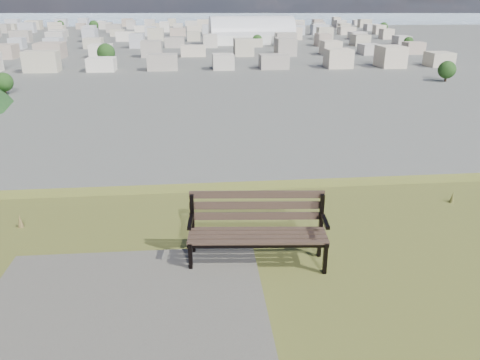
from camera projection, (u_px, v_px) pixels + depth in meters
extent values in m
cube|color=#3F2B24|center=(258.00, 242.00, 5.19)|extent=(1.58, 0.22, 0.03)
cube|color=#3F2B24|center=(258.00, 238.00, 5.29)|extent=(1.58, 0.22, 0.03)
cube|color=#3F2B24|center=(257.00, 234.00, 5.39)|extent=(1.58, 0.22, 0.03)
cube|color=#3F2B24|center=(257.00, 229.00, 5.49)|extent=(1.58, 0.22, 0.03)
cube|color=#3F2B24|center=(257.00, 216.00, 5.50)|extent=(1.58, 0.17, 0.09)
cube|color=#3F2B24|center=(257.00, 205.00, 5.48)|extent=(1.58, 0.17, 0.09)
cube|color=#3F2B24|center=(257.00, 195.00, 5.45)|extent=(1.58, 0.17, 0.09)
cube|color=black|center=(191.00, 259.00, 5.24)|extent=(0.05, 0.06, 0.39)
cube|color=black|center=(193.00, 227.00, 5.52)|extent=(0.05, 0.06, 0.81)
cube|color=black|center=(191.00, 238.00, 5.34)|extent=(0.08, 0.44, 0.04)
cube|color=black|center=(190.00, 222.00, 5.22)|extent=(0.07, 0.32, 0.04)
cube|color=black|center=(325.00, 258.00, 5.25)|extent=(0.05, 0.06, 0.39)
cube|color=black|center=(321.00, 226.00, 5.53)|extent=(0.05, 0.06, 0.81)
cube|color=black|center=(323.00, 237.00, 5.36)|extent=(0.08, 0.44, 0.04)
cube|color=black|center=(325.00, 222.00, 5.24)|extent=(0.07, 0.32, 0.04)
cube|color=black|center=(258.00, 246.00, 5.20)|extent=(1.58, 0.18, 0.04)
cube|color=black|center=(257.00, 232.00, 5.51)|extent=(1.58, 0.18, 0.04)
cone|color=brown|center=(20.00, 221.00, 6.36)|extent=(0.08, 0.08, 0.19)
cone|color=brown|center=(453.00, 197.00, 7.14)|extent=(0.08, 0.08, 0.18)
cube|color=silver|center=(251.00, 39.00, 312.39)|extent=(56.44, 26.19, 6.14)
cylinder|color=silver|center=(251.00, 34.00, 311.28)|extent=(56.44, 26.19, 23.35)
cube|color=silver|center=(49.00, 63.00, 191.69)|extent=(11.00, 11.00, 7.00)
cube|color=#A1968A|center=(108.00, 62.00, 193.93)|extent=(11.00, 11.00, 7.00)
cube|color=beige|center=(167.00, 62.00, 196.18)|extent=(11.00, 11.00, 7.00)
cube|color=#B3B3B8|center=(224.00, 61.00, 198.42)|extent=(11.00, 11.00, 7.00)
cube|color=#BCB198|center=(279.00, 60.00, 200.67)|extent=(11.00, 11.00, 7.00)
cube|color=tan|center=(334.00, 59.00, 202.92)|extent=(11.00, 11.00, 7.00)
cube|color=beige|center=(387.00, 59.00, 205.16)|extent=(11.00, 11.00, 7.00)
cube|color=#B8B0A7|center=(439.00, 58.00, 207.41)|extent=(11.00, 11.00, 7.00)
cube|color=#A1968A|center=(3.00, 51.00, 234.71)|extent=(11.00, 11.00, 7.00)
cube|color=beige|center=(52.00, 51.00, 236.95)|extent=(11.00, 11.00, 7.00)
cube|color=#B3B3B8|center=(100.00, 50.00, 239.20)|extent=(11.00, 11.00, 7.00)
cube|color=#BCB198|center=(148.00, 50.00, 241.45)|extent=(11.00, 11.00, 7.00)
cube|color=tan|center=(194.00, 49.00, 243.69)|extent=(11.00, 11.00, 7.00)
cube|color=beige|center=(240.00, 49.00, 245.94)|extent=(11.00, 11.00, 7.00)
cube|color=#B8B0A7|center=(285.00, 48.00, 248.18)|extent=(11.00, 11.00, 7.00)
cube|color=silver|center=(329.00, 48.00, 250.43)|extent=(11.00, 11.00, 7.00)
cube|color=#A1968A|center=(372.00, 48.00, 252.67)|extent=(11.00, 11.00, 7.00)
cube|color=beige|center=(415.00, 47.00, 254.92)|extent=(11.00, 11.00, 7.00)
cube|color=#BCB198|center=(13.00, 43.00, 279.98)|extent=(11.00, 11.00, 7.00)
cube|color=tan|center=(54.00, 43.00, 282.22)|extent=(11.00, 11.00, 7.00)
cube|color=beige|center=(95.00, 42.00, 284.47)|extent=(11.00, 11.00, 7.00)
cube|color=#B8B0A7|center=(135.00, 42.00, 286.71)|extent=(11.00, 11.00, 7.00)
cube|color=silver|center=(174.00, 42.00, 288.96)|extent=(11.00, 11.00, 7.00)
cube|color=#A1968A|center=(213.00, 41.00, 291.20)|extent=(11.00, 11.00, 7.00)
cube|color=beige|center=(251.00, 41.00, 293.45)|extent=(11.00, 11.00, 7.00)
cube|color=#B3B3B8|center=(289.00, 41.00, 295.70)|extent=(11.00, 11.00, 7.00)
cube|color=#BCB198|center=(326.00, 40.00, 297.94)|extent=(11.00, 11.00, 7.00)
cube|color=tan|center=(362.00, 40.00, 300.19)|extent=(11.00, 11.00, 7.00)
cube|color=beige|center=(398.00, 40.00, 302.43)|extent=(11.00, 11.00, 7.00)
cube|color=silver|center=(20.00, 37.00, 325.24)|extent=(11.00, 11.00, 7.00)
cube|color=#A1968A|center=(56.00, 37.00, 327.49)|extent=(11.00, 11.00, 7.00)
cube|color=beige|center=(91.00, 36.00, 329.73)|extent=(11.00, 11.00, 7.00)
cube|color=#B3B3B8|center=(125.00, 36.00, 331.98)|extent=(11.00, 11.00, 7.00)
cube|color=#BCB198|center=(159.00, 36.00, 334.23)|extent=(11.00, 11.00, 7.00)
cube|color=tan|center=(193.00, 36.00, 336.47)|extent=(11.00, 11.00, 7.00)
cube|color=beige|center=(226.00, 35.00, 338.72)|extent=(11.00, 11.00, 7.00)
cube|color=#B8B0A7|center=(259.00, 35.00, 340.96)|extent=(11.00, 11.00, 7.00)
cube|color=silver|center=(291.00, 35.00, 343.21)|extent=(11.00, 11.00, 7.00)
cube|color=#A1968A|center=(323.00, 35.00, 345.45)|extent=(11.00, 11.00, 7.00)
cube|color=beige|center=(355.00, 34.00, 347.70)|extent=(11.00, 11.00, 7.00)
cube|color=#B3B3B8|center=(386.00, 34.00, 349.94)|extent=(11.00, 11.00, 7.00)
cube|color=tan|center=(26.00, 32.00, 370.51)|extent=(11.00, 11.00, 7.00)
cube|color=beige|center=(57.00, 32.00, 372.76)|extent=(11.00, 11.00, 7.00)
cube|color=#B8B0A7|center=(88.00, 32.00, 375.00)|extent=(11.00, 11.00, 7.00)
cube|color=silver|center=(118.00, 32.00, 377.25)|extent=(11.00, 11.00, 7.00)
cube|color=#A1968A|center=(148.00, 31.00, 379.49)|extent=(11.00, 11.00, 7.00)
cube|color=beige|center=(178.00, 31.00, 381.74)|extent=(11.00, 11.00, 7.00)
cube|color=#B3B3B8|center=(207.00, 31.00, 383.98)|extent=(11.00, 11.00, 7.00)
cube|color=#BCB198|center=(236.00, 31.00, 386.23)|extent=(11.00, 11.00, 7.00)
cube|color=tan|center=(265.00, 31.00, 388.48)|extent=(11.00, 11.00, 7.00)
cube|color=beige|center=(293.00, 31.00, 390.72)|extent=(11.00, 11.00, 7.00)
cube|color=#B8B0A7|center=(321.00, 30.00, 392.97)|extent=(11.00, 11.00, 7.00)
cube|color=silver|center=(349.00, 30.00, 395.21)|extent=(11.00, 11.00, 7.00)
cube|color=#A1968A|center=(377.00, 30.00, 397.46)|extent=(11.00, 11.00, 7.00)
cube|color=beige|center=(2.00, 29.00, 413.53)|extent=(11.00, 11.00, 7.00)
cube|color=#B3B3B8|center=(30.00, 29.00, 415.78)|extent=(11.00, 11.00, 7.00)
cube|color=#BCB198|center=(58.00, 28.00, 418.02)|extent=(11.00, 11.00, 7.00)
cube|color=tan|center=(85.00, 28.00, 420.27)|extent=(11.00, 11.00, 7.00)
cube|color=beige|center=(112.00, 28.00, 422.51)|extent=(11.00, 11.00, 7.00)
cube|color=#B8B0A7|center=(139.00, 28.00, 424.76)|extent=(11.00, 11.00, 7.00)
cube|color=silver|center=(166.00, 28.00, 427.01)|extent=(11.00, 11.00, 7.00)
cube|color=#A1968A|center=(192.00, 28.00, 429.25)|extent=(11.00, 11.00, 7.00)
cube|color=beige|center=(218.00, 28.00, 431.50)|extent=(11.00, 11.00, 7.00)
cube|color=#B3B3B8|center=(244.00, 27.00, 433.74)|extent=(11.00, 11.00, 7.00)
cube|color=#BCB198|center=(270.00, 27.00, 435.99)|extent=(11.00, 11.00, 7.00)
cube|color=tan|center=(295.00, 27.00, 438.23)|extent=(11.00, 11.00, 7.00)
cube|color=beige|center=(320.00, 27.00, 440.48)|extent=(11.00, 11.00, 7.00)
cube|color=#B8B0A7|center=(345.00, 27.00, 442.72)|extent=(11.00, 11.00, 7.00)
cube|color=silver|center=(369.00, 27.00, 444.97)|extent=(11.00, 11.00, 7.00)
cube|color=#A1968A|center=(8.00, 26.00, 458.80)|extent=(11.00, 11.00, 7.00)
cube|color=beige|center=(33.00, 26.00, 461.04)|extent=(11.00, 11.00, 7.00)
cube|color=#B3B3B8|center=(58.00, 26.00, 463.29)|extent=(11.00, 11.00, 7.00)
cube|color=#BCB198|center=(83.00, 25.00, 465.54)|extent=(11.00, 11.00, 7.00)
cube|color=tan|center=(108.00, 25.00, 467.78)|extent=(11.00, 11.00, 7.00)
cube|color=beige|center=(132.00, 25.00, 470.03)|extent=(11.00, 11.00, 7.00)
cube|color=#B8B0A7|center=(156.00, 25.00, 472.27)|extent=(11.00, 11.00, 7.00)
cube|color=silver|center=(180.00, 25.00, 474.52)|extent=(11.00, 11.00, 7.00)
cube|color=#A1968A|center=(204.00, 25.00, 476.76)|extent=(11.00, 11.00, 7.00)
cube|color=beige|center=(227.00, 25.00, 479.01)|extent=(11.00, 11.00, 7.00)
cube|color=#B3B3B8|center=(250.00, 25.00, 481.25)|extent=(11.00, 11.00, 7.00)
cube|color=#BCB198|center=(273.00, 25.00, 483.50)|extent=(11.00, 11.00, 7.00)
cube|color=tan|center=(296.00, 24.00, 485.75)|extent=(11.00, 11.00, 7.00)
cube|color=beige|center=(319.00, 24.00, 487.99)|extent=(11.00, 11.00, 7.00)
cube|color=#B8B0A7|center=(341.00, 24.00, 490.24)|extent=(11.00, 11.00, 7.00)
cube|color=silver|center=(363.00, 24.00, 492.48)|extent=(11.00, 11.00, 7.00)
cube|color=#A1968A|center=(13.00, 23.00, 504.07)|extent=(11.00, 11.00, 7.00)
cube|color=beige|center=(36.00, 23.00, 506.31)|extent=(11.00, 11.00, 7.00)
cube|color=#B3B3B8|center=(59.00, 23.00, 508.56)|extent=(11.00, 11.00, 7.00)
cube|color=#BCB198|center=(82.00, 23.00, 510.80)|extent=(11.00, 11.00, 7.00)
cube|color=tan|center=(104.00, 23.00, 513.05)|extent=(11.00, 11.00, 7.00)
cube|color=beige|center=(126.00, 23.00, 515.29)|extent=(11.00, 11.00, 7.00)
cube|color=#B8B0A7|center=(148.00, 23.00, 517.54)|extent=(11.00, 11.00, 7.00)
cube|color=silver|center=(170.00, 23.00, 519.78)|extent=(11.00, 11.00, 7.00)
cube|color=#A1968A|center=(192.00, 23.00, 522.03)|extent=(11.00, 11.00, 7.00)
cube|color=beige|center=(213.00, 23.00, 524.28)|extent=(11.00, 11.00, 7.00)
cube|color=#B3B3B8|center=(234.00, 22.00, 526.52)|extent=(11.00, 11.00, 7.00)
cube|color=#BCB198|center=(256.00, 22.00, 528.77)|extent=(11.00, 11.00, 7.00)
cube|color=tan|center=(276.00, 22.00, 531.01)|extent=(11.00, 11.00, 7.00)
cube|color=beige|center=(297.00, 22.00, 533.26)|extent=(11.00, 11.00, 7.00)
cube|color=#B8B0A7|center=(318.00, 22.00, 535.50)|extent=(11.00, 11.00, 7.00)
cube|color=silver|center=(338.00, 22.00, 537.75)|extent=(11.00, 11.00, 7.00)
cube|color=#A1968A|center=(358.00, 22.00, 540.00)|extent=(11.00, 11.00, 7.00)
cylinder|color=#2E2017|center=(446.00, 79.00, 169.50)|extent=(0.80, 0.80, 2.10)
sphere|color=#163311|center=(447.00, 70.00, 168.36)|extent=(6.30, 6.30, 6.30)
cylinder|color=#2E2017|center=(107.00, 62.00, 212.89)|extent=(0.80, 0.80, 2.70)
sphere|color=#163311|center=(106.00, 53.00, 211.43)|extent=(8.10, 8.10, 8.10)
cylinder|color=#2E2017|center=(408.00, 47.00, 284.60)|extent=(0.80, 0.80, 1.95)
sphere|color=#163311|center=(409.00, 42.00, 283.54)|extent=(5.85, 5.85, 5.85)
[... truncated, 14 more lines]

